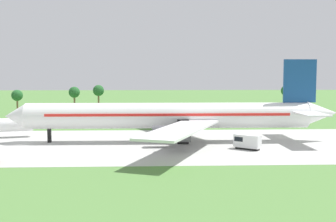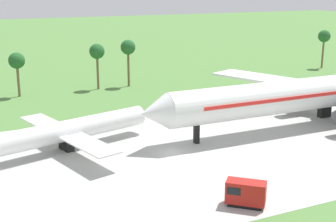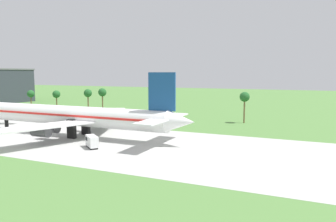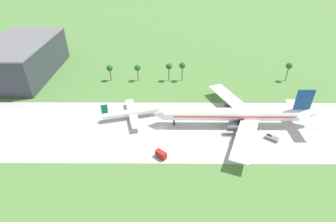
% 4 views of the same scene
% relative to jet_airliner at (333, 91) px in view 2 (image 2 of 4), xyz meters
% --- Properties ---
extents(ground_plane, '(600.00, 600.00, 0.00)m').
position_rel_jet_airliner_xyz_m(ground_plane, '(-33.23, -2.80, -5.78)').
color(ground_plane, '#517F3D').
extents(taxiway_strip, '(320.00, 44.00, 0.02)m').
position_rel_jet_airliner_xyz_m(taxiway_strip, '(-33.23, -2.80, -5.77)').
color(taxiway_strip, '#B2B2AD').
rests_on(taxiway_strip, ground_plane).
extents(jet_airliner, '(73.51, 61.09, 18.22)m').
position_rel_jet_airliner_xyz_m(jet_airliner, '(0.00, 0.00, 0.00)').
color(jet_airliner, white).
rests_on(jet_airliner, ground_plane).
extents(regional_aircraft, '(27.45, 24.95, 9.04)m').
position_rel_jet_airliner_xyz_m(regional_aircraft, '(-47.18, 5.54, -2.80)').
color(regional_aircraft, white).
rests_on(regional_aircraft, ground_plane).
extents(fuel_truck, '(4.64, 4.46, 2.97)m').
position_rel_jet_airliner_xyz_m(fuel_truck, '(-33.08, -21.40, -4.20)').
color(fuel_truck, black).
rests_on(fuel_truck, ground_plane).
extents(palm_tree_row, '(107.72, 3.60, 11.43)m').
position_rel_jet_airliner_xyz_m(palm_tree_row, '(-25.15, 44.91, 2.82)').
color(palm_tree_row, brown).
rests_on(palm_tree_row, ground_plane).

